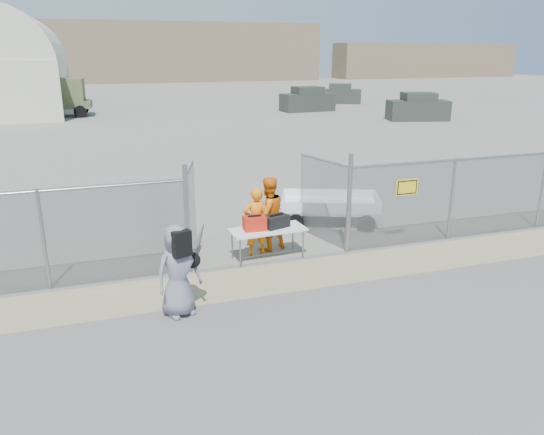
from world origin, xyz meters
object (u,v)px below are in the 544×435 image
object	(u,v)px
folding_table	(268,244)
visitor	(178,270)
security_worker_left	(256,222)
utility_trailer	(330,208)
security_worker_right	(268,214)

from	to	relation	value
folding_table	visitor	bearing A→B (deg)	-142.53
security_worker_left	visitor	size ratio (longest dim) A/B	0.95
security_worker_left	utility_trailer	xyz separation A→B (m)	(2.80, 1.78, -0.42)
visitor	utility_trailer	distance (m)	6.67
security_worker_left	security_worker_right	distance (m)	0.49
visitor	utility_trailer	xyz separation A→B (m)	(5.08, 4.29, -0.47)
folding_table	visitor	size ratio (longest dim) A/B	1.00
security_worker_left	security_worker_right	xyz separation A→B (m)	(0.41, 0.26, 0.08)
security_worker_right	utility_trailer	xyz separation A→B (m)	(2.40, 1.51, -0.51)
visitor	utility_trailer	size ratio (longest dim) A/B	0.50
security_worker_right	visitor	world-z (taller)	security_worker_right
security_worker_left	visitor	distance (m)	3.39
security_worker_left	utility_trailer	size ratio (longest dim) A/B	0.48
security_worker_right	folding_table	bearing A→B (deg)	54.35
folding_table	security_worker_left	distance (m)	0.62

